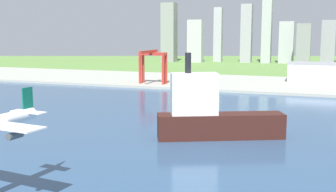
{
  "coord_description": "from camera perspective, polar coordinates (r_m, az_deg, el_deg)",
  "views": [
    {
      "loc": [
        84.45,
        41.2,
        54.66
      ],
      "look_at": [
        13.55,
        236.44,
        23.38
      ],
      "focal_mm": 45.06,
      "sensor_mm": 36.0,
      "label": 1
    }
  ],
  "objects": [
    {
      "name": "port_crane_red",
      "position": [
        432.85,
        -2.15,
        5.04
      ],
      "size": [
        27.91,
        42.96,
        34.78
      ],
      "color": "#B72D23",
      "rests_on": "industrial_pier"
    },
    {
      "name": "warehouse_main",
      "position": [
        480.04,
        19.19,
        3.08
      ],
      "size": [
        54.61,
        36.19,
        20.42
      ],
      "color": "silver",
      "rests_on": "industrial_pier"
    },
    {
      "name": "distant_skyline",
      "position": [
        782.28,
        11.63,
        7.96
      ],
      "size": [
        330.78,
        72.11,
        123.02
      ],
      "color": "gray",
      "rests_on": "ground"
    },
    {
      "name": "cargo_ship",
      "position": [
        219.37,
        5.95,
        -2.57
      ],
      "size": [
        65.08,
        39.05,
        44.54
      ],
      "color": "#381914",
      "rests_on": "water_bay"
    },
    {
      "name": "industrial_pier",
      "position": [
        459.78,
        9.24,
        1.78
      ],
      "size": [
        840.0,
        140.0,
        2.5
      ],
      "primitive_type": "cube",
      "color": "#A2A397",
      "rests_on": "ground"
    },
    {
      "name": "water_bay",
      "position": [
        222.78,
        -2.98,
        -5.63
      ],
      "size": [
        840.0,
        360.0,
        0.15
      ],
      "primitive_type": "cube",
      "color": "#2D4C70",
      "rests_on": "ground"
    },
    {
      "name": "ground_plane",
      "position": [
        277.66,
        1.85,
        -2.79
      ],
      "size": [
        2400.0,
        2400.0,
        0.0
      ],
      "primitive_type": "plane",
      "color": "#5D863F"
    }
  ]
}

